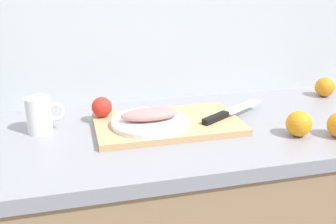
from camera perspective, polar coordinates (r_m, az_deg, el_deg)
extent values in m
cube|color=silver|center=(1.44, -5.57, 15.26)|extent=(3.20, 0.05, 2.50)
cube|color=gray|center=(1.21, -2.54, -3.65)|extent=(2.00, 0.60, 0.04)
cube|color=tan|center=(1.23, 0.00, -1.75)|extent=(0.45, 0.26, 0.02)
cylinder|color=white|center=(1.20, -2.54, -1.45)|extent=(0.24, 0.24, 0.01)
ellipsoid|color=tan|center=(1.19, -2.56, -0.31)|extent=(0.18, 0.08, 0.04)
cube|color=silver|center=(1.35, 10.62, 0.73)|extent=(0.17, 0.12, 0.00)
cube|color=black|center=(1.24, 6.88, -0.85)|extent=(0.11, 0.08, 0.02)
sphere|color=red|center=(1.27, -9.52, 0.71)|extent=(0.06, 0.06, 0.06)
cylinder|color=white|center=(1.24, -18.12, -0.42)|extent=(0.07, 0.07, 0.11)
torus|color=white|center=(1.24, -15.90, 0.01)|extent=(0.06, 0.01, 0.06)
sphere|color=orange|center=(1.22, 18.34, -1.62)|extent=(0.08, 0.08, 0.08)
sphere|color=orange|center=(1.64, 21.65, 3.36)|extent=(0.07, 0.07, 0.07)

